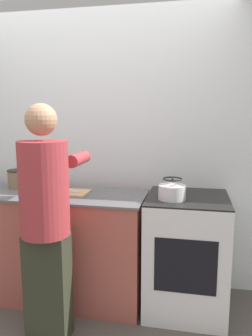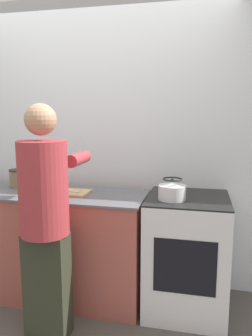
{
  "view_description": "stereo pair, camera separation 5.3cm",
  "coord_description": "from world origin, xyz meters",
  "px_view_note": "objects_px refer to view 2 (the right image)",
  "views": [
    {
      "loc": [
        0.91,
        -2.21,
        1.59
      ],
      "look_at": [
        0.42,
        0.2,
        1.17
      ],
      "focal_mm": 35.0,
      "sensor_mm": 36.0,
      "label": 1
    },
    {
      "loc": [
        0.96,
        -2.2,
        1.59
      ],
      "look_at": [
        0.42,
        0.2,
        1.17
      ],
      "focal_mm": 35.0,
      "sensor_mm": 36.0,
      "label": 2
    }
  ],
  "objects_px": {
    "cutting_board": "(68,192)",
    "kettle": "(172,191)",
    "oven": "(186,254)",
    "person": "(45,215)",
    "knife": "(65,191)",
    "canister_jar": "(19,178)"
  },
  "relations": [
    {
      "from": "person",
      "to": "cutting_board",
      "type": "relative_size",
      "value": 4.62
    },
    {
      "from": "oven",
      "to": "kettle",
      "type": "distance_m",
      "value": 0.56
    },
    {
      "from": "cutting_board",
      "to": "canister_jar",
      "type": "bearing_deg",
      "value": 166.69
    },
    {
      "from": "person",
      "to": "canister_jar",
      "type": "distance_m",
      "value": 0.86
    },
    {
      "from": "knife",
      "to": "cutting_board",
      "type": "bearing_deg",
      "value": -1.35
    },
    {
      "from": "kettle",
      "to": "canister_jar",
      "type": "relative_size",
      "value": 1.28
    },
    {
      "from": "knife",
      "to": "kettle",
      "type": "bearing_deg",
      "value": -0.27
    },
    {
      "from": "person",
      "to": "kettle",
      "type": "bearing_deg",
      "value": 28.68
    },
    {
      "from": "oven",
      "to": "person",
      "type": "height_order",
      "value": "person"
    },
    {
      "from": "person",
      "to": "canister_jar",
      "type": "height_order",
      "value": "person"
    },
    {
      "from": "cutting_board",
      "to": "kettle",
      "type": "xyz_separation_m",
      "value": [
        0.87,
        -0.06,
        0.08
      ]
    },
    {
      "from": "oven",
      "to": "canister_jar",
      "type": "distance_m",
      "value": 1.61
    },
    {
      "from": "cutting_board",
      "to": "oven",
      "type": "bearing_deg",
      "value": 2.16
    },
    {
      "from": "person",
      "to": "cutting_board",
      "type": "xyz_separation_m",
      "value": [
        -0.05,
        0.51,
        0.04
      ]
    },
    {
      "from": "cutting_board",
      "to": "knife",
      "type": "bearing_deg",
      "value": 174.78
    },
    {
      "from": "oven",
      "to": "cutting_board",
      "type": "distance_m",
      "value": 1.09
    },
    {
      "from": "oven",
      "to": "cutting_board",
      "type": "xyz_separation_m",
      "value": [
        -0.99,
        -0.04,
        0.46
      ]
    },
    {
      "from": "oven",
      "to": "knife",
      "type": "xyz_separation_m",
      "value": [
        -1.01,
        -0.04,
        0.47
      ]
    },
    {
      "from": "person",
      "to": "cutting_board",
      "type": "height_order",
      "value": "person"
    },
    {
      "from": "cutting_board",
      "to": "knife",
      "type": "relative_size",
      "value": 1.41
    },
    {
      "from": "cutting_board",
      "to": "canister_jar",
      "type": "distance_m",
      "value": 0.54
    },
    {
      "from": "person",
      "to": "kettle",
      "type": "xyz_separation_m",
      "value": [
        0.82,
        0.45,
        0.11
      ]
    }
  ]
}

